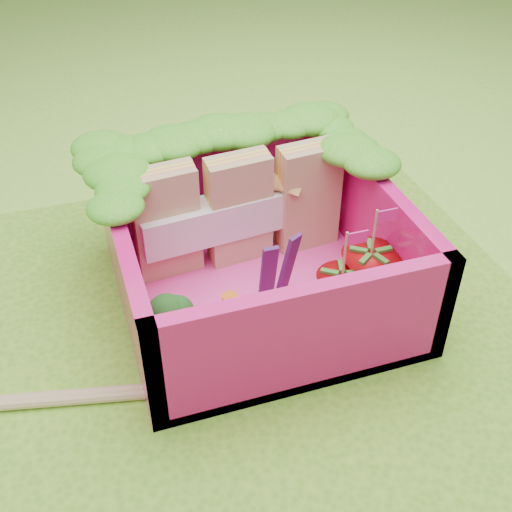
{
  "coord_description": "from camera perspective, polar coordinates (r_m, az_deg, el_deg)",
  "views": [
    {
      "loc": [
        -0.74,
        -2.13,
        2.13
      ],
      "look_at": [
        0.01,
        0.14,
        0.28
      ],
      "focal_mm": 45.0,
      "sensor_mm": 36.0,
      "label": 1
    }
  ],
  "objects": [
    {
      "name": "lettuce_ruffle",
      "position": [
        3.23,
        -2.64,
        10.14
      ],
      "size": [
        1.43,
        0.83,
        0.11
      ],
      "color": "#20981B",
      "rests_on": "bento_box"
    },
    {
      "name": "placemat",
      "position": [
        3.09,
        0.69,
        -5.46
      ],
      "size": [
        2.6,
        2.6,
        0.03
      ],
      "primitive_type": "cube",
      "color": "#65A725",
      "rests_on": "ground"
    },
    {
      "name": "ground",
      "position": [
        3.1,
        0.69,
        -5.67
      ],
      "size": [
        14.0,
        14.0,
        0.0
      ],
      "primitive_type": "plane",
      "color": "#80D33B",
      "rests_on": "ground"
    },
    {
      "name": "strawberry_left",
      "position": [
        2.95,
        7.53,
        -3.46
      ],
      "size": [
        0.24,
        0.24,
        0.48
      ],
      "color": "#B50B0C",
      "rests_on": "bento_floor"
    },
    {
      "name": "bento_floor",
      "position": [
        3.17,
        0.14,
        -3.19
      ],
      "size": [
        1.3,
        1.3,
        0.05
      ],
      "primitive_type": "cube",
      "color": "#FF41A7",
      "rests_on": "placemat"
    },
    {
      "name": "purple_wedges",
      "position": [
        2.96,
        1.97,
        -1.3
      ],
      "size": [
        0.18,
        0.08,
        0.38
      ],
      "color": "#36164E",
      "rests_on": "bento_floor"
    },
    {
      "name": "broccoli",
      "position": [
        2.75,
        -7.91,
        -5.8
      ],
      "size": [
        0.33,
        0.33,
        0.25
      ],
      "color": "#5EA34F",
      "rests_on": "bento_floor"
    },
    {
      "name": "sandwich_stack",
      "position": [
        3.21,
        -1.4,
        4.18
      ],
      "size": [
        1.07,
        0.27,
        0.57
      ],
      "color": "tan",
      "rests_on": "bento_floor"
    },
    {
      "name": "strawberry_right",
      "position": [
        3.04,
        9.95,
        -1.8
      ],
      "size": [
        0.28,
        0.28,
        0.52
      ],
      "color": "#B50B0C",
      "rests_on": "bento_floor"
    },
    {
      "name": "snap_peas",
      "position": [
        3.18,
        9.66,
        -2.45
      ],
      "size": [
        0.33,
        0.37,
        0.05
      ],
      "color": "#53A433",
      "rests_on": "bento_floor"
    },
    {
      "name": "carrot_sticks",
      "position": [
        2.78,
        -2.6,
        -6.12
      ],
      "size": [
        0.12,
        0.12,
        0.27
      ],
      "color": "#D95412",
      "rests_on": "bento_floor"
    },
    {
      "name": "chopsticks",
      "position": [
        2.85,
        -19.67,
        -12.02
      ],
      "size": [
        2.17,
        0.52,
        0.05
      ],
      "color": "tan",
      "rests_on": "placemat"
    },
    {
      "name": "bento_box",
      "position": [
        3.01,
        0.14,
        0.41
      ],
      "size": [
        1.3,
        1.3,
        0.55
      ],
      "color": "#E01271",
      "rests_on": "placemat"
    }
  ]
}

